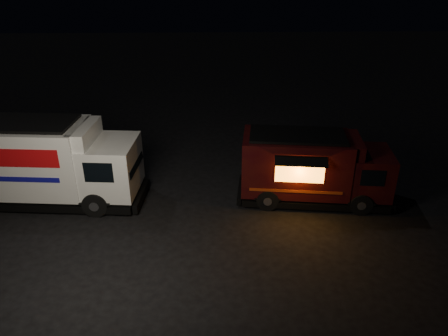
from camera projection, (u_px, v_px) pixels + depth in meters
ground at (168, 223)px, 15.23m from camera, size 80.00×80.00×0.00m
white_truck at (47, 162)px, 15.99m from camera, size 7.11×2.93×3.15m
red_truck at (315, 168)px, 16.14m from camera, size 5.90×2.76×2.65m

